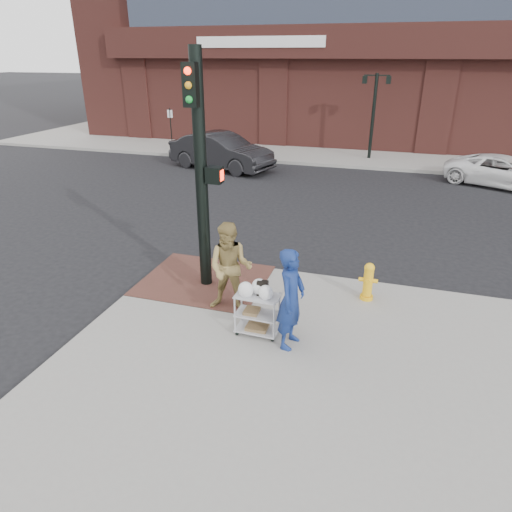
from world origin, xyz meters
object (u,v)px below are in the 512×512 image
(traffic_signal_pole, at_px, (201,168))
(woman_blue, at_px, (291,299))
(lamp_post, at_px, (374,107))
(pedestrian_tan, at_px, (230,268))
(utility_cart, at_px, (257,310))
(fire_hydrant, at_px, (368,281))
(sedan_dark, at_px, (221,151))
(minivan_white, at_px, (503,172))

(traffic_signal_pole, xyz_separation_m, woman_blue, (2.37, -1.77, -1.75))
(lamp_post, distance_m, woman_blue, 17.06)
(traffic_signal_pole, relative_size, pedestrian_tan, 2.67)
(utility_cart, bearing_deg, fire_hydrant, 46.63)
(woman_blue, bearing_deg, lamp_post, 8.20)
(woman_blue, distance_m, pedestrian_tan, 1.68)
(traffic_signal_pole, distance_m, sedan_dark, 12.20)
(woman_blue, relative_size, minivan_white, 0.43)
(lamp_post, xyz_separation_m, pedestrian_tan, (-1.55, -16.12, -1.53))
(minivan_white, distance_m, utility_cart, 14.88)
(fire_hydrant, bearing_deg, minivan_white, 68.77)
(traffic_signal_pole, distance_m, fire_hydrant, 4.23)
(lamp_post, bearing_deg, traffic_signal_pole, -99.24)
(lamp_post, distance_m, traffic_signal_pole, 15.43)
(fire_hydrant, bearing_deg, traffic_signal_pole, -174.34)
(utility_cart, bearing_deg, traffic_signal_pole, 136.51)
(woman_blue, distance_m, fire_hydrant, 2.49)
(traffic_signal_pole, bearing_deg, utility_cart, -43.49)
(woman_blue, relative_size, pedestrian_tan, 1.00)
(woman_blue, xyz_separation_m, fire_hydrant, (1.20, 2.12, -0.50))
(lamp_post, height_order, woman_blue, lamp_post)
(utility_cart, distance_m, fire_hydrant, 2.71)
(lamp_post, relative_size, traffic_signal_pole, 0.80)
(sedan_dark, height_order, minivan_white, sedan_dark)
(woman_blue, bearing_deg, traffic_signal_pole, 61.83)
(lamp_post, xyz_separation_m, woman_blue, (-0.11, -16.99, -1.53))
(pedestrian_tan, relative_size, minivan_white, 0.43)
(sedan_dark, distance_m, minivan_white, 12.07)
(utility_cart, bearing_deg, woman_blue, -12.82)
(pedestrian_tan, relative_size, sedan_dark, 0.37)
(woman_blue, bearing_deg, sedan_dark, 34.56)
(sedan_dark, bearing_deg, utility_cart, -139.67)
(traffic_signal_pole, distance_m, minivan_white, 14.49)
(woman_blue, height_order, pedestrian_tan, pedestrian_tan)
(lamp_post, relative_size, utility_cart, 3.62)
(lamp_post, relative_size, woman_blue, 2.14)
(sedan_dark, distance_m, fire_hydrant, 13.36)
(minivan_white, bearing_deg, traffic_signal_pole, 169.58)
(lamp_post, bearing_deg, minivan_white, -31.27)
(lamp_post, xyz_separation_m, sedan_dark, (-6.50, -3.89, -1.79))
(pedestrian_tan, height_order, utility_cart, pedestrian_tan)
(traffic_signal_pole, bearing_deg, woman_blue, -36.75)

